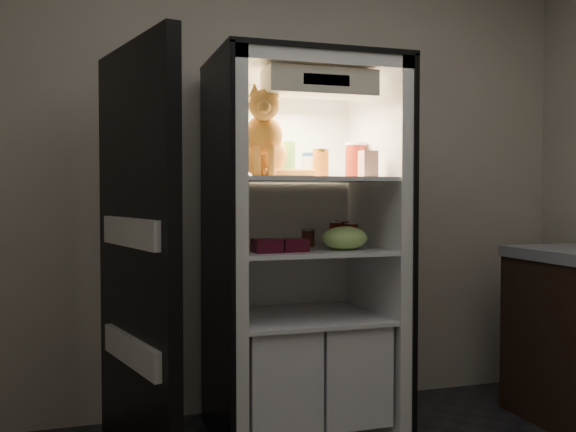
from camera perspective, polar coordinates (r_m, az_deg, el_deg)
name	(u,v)px	position (r m, az deg, el deg)	size (l,w,h in m)	color
room_shell	(451,55)	(2.01, 14.33, 13.68)	(3.60, 3.60, 3.60)	white
refrigerator	(301,277)	(3.25, 1.13, -5.42)	(0.90, 0.72, 1.88)	white
fridge_door	(136,263)	(2.83, -13.35, -4.09)	(0.28, 0.86, 1.85)	black
tabby_cat	(264,143)	(3.04, -2.12, 6.50)	(0.36, 0.42, 0.43)	orange
parmesan_shaker	(288,160)	(3.23, 0.03, 5.02)	(0.07, 0.07, 0.18)	#248739
mayo_tub	(311,166)	(3.28, 2.05, 4.50)	(0.09, 0.09, 0.13)	white
salsa_jar	(321,163)	(3.19, 2.93, 4.69)	(0.08, 0.08, 0.14)	maroon
pepper_jar	(356,161)	(3.35, 6.03, 4.93)	(0.11, 0.11, 0.19)	maroon
cream_carton	(368,164)	(3.11, 7.14, 4.61)	(0.07, 0.07, 0.13)	white
soda_can_a	(336,234)	(3.30, 4.28, -1.62)	(0.07, 0.07, 0.13)	black
soda_can_b	(342,233)	(3.32, 4.78, -1.54)	(0.07, 0.07, 0.13)	black
soda_can_c	(351,236)	(3.19, 5.64, -1.75)	(0.07, 0.07, 0.13)	black
condiment_jar	(308,238)	(3.28, 1.80, -1.93)	(0.07, 0.07, 0.09)	#512817
grape_bag	(345,238)	(3.11, 5.09, -1.96)	(0.23, 0.17, 0.11)	#84B253
berry_box_left	(267,246)	(2.96, -1.88, -2.66)	(0.13, 0.13, 0.06)	#4E0D1E
berry_box_right	(294,245)	(3.01, 0.50, -2.60)	(0.12, 0.12, 0.06)	#4E0D1E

